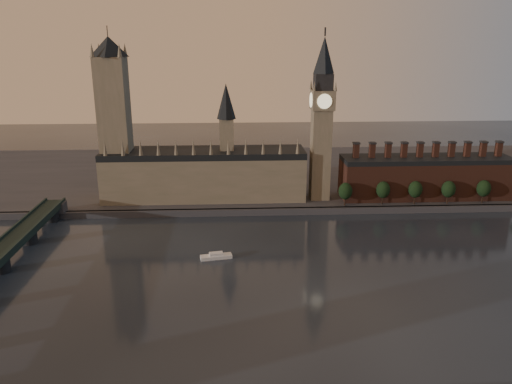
# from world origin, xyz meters

# --- Properties ---
(ground) EXTENTS (900.00, 900.00, 0.00)m
(ground) POSITION_xyz_m (0.00, 0.00, 0.00)
(ground) COLOR black
(ground) RESTS_ON ground
(north_bank) EXTENTS (900.00, 182.00, 4.00)m
(north_bank) POSITION_xyz_m (0.00, 178.04, 2.00)
(north_bank) COLOR #414145
(north_bank) RESTS_ON ground
(palace_of_westminster) EXTENTS (130.00, 30.30, 74.00)m
(palace_of_westminster) POSITION_xyz_m (-64.41, 114.91, 21.63)
(palace_of_westminster) COLOR #83735D
(palace_of_westminster) RESTS_ON north_bank
(victoria_tower) EXTENTS (24.00, 24.00, 108.00)m
(victoria_tower) POSITION_xyz_m (-120.00, 115.00, 59.09)
(victoria_tower) COLOR #83735D
(victoria_tower) RESTS_ON north_bank
(big_ben) EXTENTS (15.00, 15.00, 107.00)m
(big_ben) POSITION_xyz_m (10.00, 110.00, 56.83)
(big_ben) COLOR #83735D
(big_ben) RESTS_ON north_bank
(chimney_block) EXTENTS (110.00, 25.00, 37.00)m
(chimney_block) POSITION_xyz_m (80.00, 110.00, 17.82)
(chimney_block) COLOR brown
(chimney_block) RESTS_ON north_bank
(embankment_tree_0) EXTENTS (8.60, 8.60, 14.88)m
(embankment_tree_0) POSITION_xyz_m (23.63, 93.64, 13.47)
(embankment_tree_0) COLOR black
(embankment_tree_0) RESTS_ON north_bank
(embankment_tree_1) EXTENTS (8.60, 8.60, 14.88)m
(embankment_tree_1) POSITION_xyz_m (48.02, 95.42, 13.47)
(embankment_tree_1) COLOR black
(embankment_tree_1) RESTS_ON north_bank
(embankment_tree_2) EXTENTS (8.60, 8.60, 14.88)m
(embankment_tree_2) POSITION_xyz_m (68.59, 95.13, 13.47)
(embankment_tree_2) COLOR black
(embankment_tree_2) RESTS_ON north_bank
(embankment_tree_3) EXTENTS (8.60, 8.60, 14.88)m
(embankment_tree_3) POSITION_xyz_m (89.69, 94.62, 13.47)
(embankment_tree_3) COLOR black
(embankment_tree_3) RESTS_ON north_bank
(embankment_tree_4) EXTENTS (8.60, 8.60, 14.88)m
(embankment_tree_4) POSITION_xyz_m (112.78, 95.24, 13.47)
(embankment_tree_4) COLOR black
(embankment_tree_4) RESTS_ON north_bank
(river_boat) EXTENTS (16.12, 7.20, 3.11)m
(river_boat) POSITION_xyz_m (-55.26, 26.81, 1.19)
(river_boat) COLOR white
(river_boat) RESTS_ON ground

